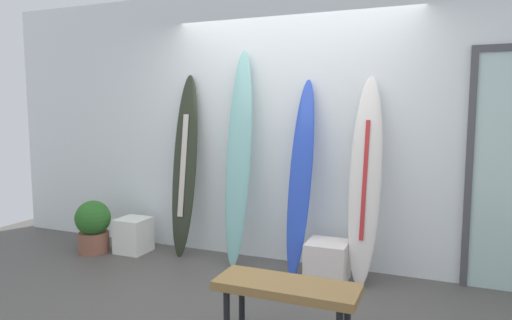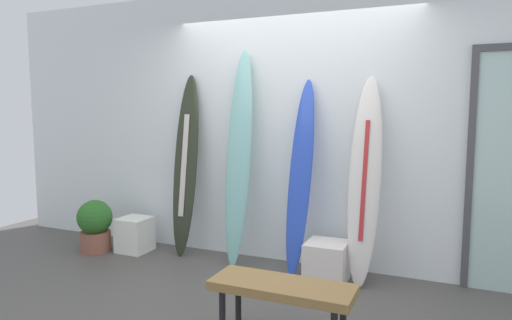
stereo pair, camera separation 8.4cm
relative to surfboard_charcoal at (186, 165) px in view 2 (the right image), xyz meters
name	(u,v)px [view 2 (the right image)]	position (x,y,z in m)	size (l,w,h in m)	color
ground	(240,309)	(1.12, -1.00, -0.99)	(8.00, 8.00, 0.04)	#504C48
wall_back	(294,126)	(1.12, 0.30, 0.43)	(7.20, 0.20, 2.80)	white
surfboard_charcoal	(186,165)	(0.00, 0.00, 0.00)	(0.29, 0.37, 1.95)	#282D20
surfboard_seafoam	(239,159)	(0.66, -0.04, 0.10)	(0.28, 0.43, 2.18)	#7EBDB7
surfboard_cobalt	(300,179)	(1.31, -0.06, -0.06)	(0.24, 0.49, 1.87)	blue
surfboard_ivory	(365,180)	(1.92, -0.06, -0.03)	(0.29, 0.47, 1.88)	silver
display_block_left	(135,234)	(-0.57, -0.17, -0.79)	(0.33, 0.33, 0.38)	white
display_block_center	(327,262)	(1.62, -0.19, -0.79)	(0.37, 0.37, 0.37)	white
potted_plant	(95,225)	(-0.98, -0.34, -0.67)	(0.38, 0.38, 0.58)	brown
bench	(282,291)	(1.65, -1.46, -0.59)	(0.95, 0.35, 0.45)	olive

